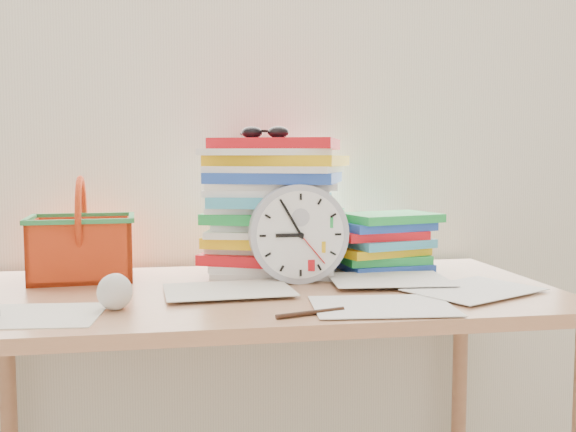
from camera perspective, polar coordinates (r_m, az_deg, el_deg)
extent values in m
cube|color=silver|center=(1.92, -4.13, 13.88)|extent=(4.00, 0.04, 2.70)
cube|color=white|center=(1.89, -4.06, 12.47)|extent=(2.40, 0.01, 2.50)
cube|color=#AE7551|center=(1.53, -2.53, -7.03)|extent=(1.40, 0.70, 0.03)
cylinder|color=#AE7551|center=(1.97, -23.56, -16.02)|extent=(0.04, 0.04, 0.72)
cylinder|color=#AE7551|center=(2.09, 15.00, -14.55)|extent=(0.04, 0.04, 0.72)
cylinder|color=#ABACB8|center=(1.58, 0.95, -1.59)|extent=(0.24, 0.05, 0.24)
sphere|color=silver|center=(1.36, -15.17, -6.49)|extent=(0.07, 0.07, 0.07)
cylinder|color=black|center=(1.27, 2.02, -8.60)|extent=(0.15, 0.05, 0.01)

